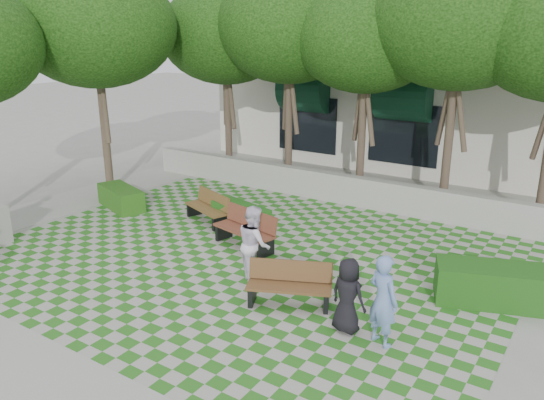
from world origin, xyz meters
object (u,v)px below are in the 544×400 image
Objects in this scene: hedge_midleft at (241,216)px; person_blue at (383,300)px; bench_east at (289,285)px; hedge_east at (495,285)px; hedge_west at (121,198)px; bench_west at (208,208)px; person_dark at (348,296)px; bench_mid at (246,230)px; person_white at (254,244)px.

person_blue is (5.44, -3.31, 0.51)m from hedge_midleft.
bench_east is at bearing -41.42° from hedge_midleft.
hedge_east is 10.78m from hedge_west.
bench_west is 3.08m from hedge_west.
person_blue is at bearing -174.86° from person_dark.
person_blue is at bearing -117.11° from hedge_east.
bench_mid is 1.13× the size of person_blue.
hedge_midleft is 5.78m from person_dark.
hedge_midleft is (-0.96, 1.08, -0.14)m from bench_mid.
hedge_west is (-7.44, 2.33, -0.09)m from bench_east.
person_white reaches higher than person_dark.
hedge_west is (-4.99, 0.40, -0.12)m from bench_mid.
bench_east is 1.03× the size of person_white.
hedge_midleft is at bearing 144.35° from bench_mid.
bench_west is 6.53m from person_dark.
bench_east is 1.40m from person_dark.
bench_mid is 1.34× the size of person_dark.
person_blue is (4.48, -2.23, 0.37)m from bench_mid.
bench_west is 0.77× the size of hedge_east.
hedge_west is at bearing 179.68° from hedge_east.
bench_west is at bearing 175.86° from hedge_east.
hedge_east is at bearing 16.35° from bench_west.
person_dark is (8.79, -2.57, 0.37)m from hedge_west.
hedge_midleft is (-3.41, 3.01, -0.11)m from bench_east.
person_blue reaches higher than hedge_midleft.
hedge_east is 2.92m from person_blue.
hedge_west reaches higher than hedge_midleft.
hedge_east is 3.22m from person_dark.
bench_mid reaches higher than hedge_west.
person_blue is 0.98× the size of person_white.
bench_mid is at bearing -6.88° from person_white.
hedge_east is 1.35× the size of person_blue.
hedge_east reaches higher than hedge_midleft.
person_white reaches higher than person_blue.
hedge_midleft is 1.08× the size of person_blue.
bench_mid is 1.11× the size of person_white.
bench_east is at bearing -25.52° from bench_mid.
person_white is at bearing 131.94° from bench_east.
hedge_east is at bearing -94.72° from person_blue.
person_dark reaches higher than hedge_east.
hedge_midleft is 3.35m from person_white.
bench_mid is 5.02m from person_blue.
bench_mid is 2.15m from bench_west.
person_white reaches higher than bench_east.
bench_west is 3.95m from person_white.
bench_mid reaches higher than hedge_midleft.
hedge_east is (7.74, -0.56, -0.02)m from bench_west.
bench_west is (-1.95, 0.90, -0.04)m from bench_mid.
hedge_east is 1.61× the size of person_dark.
person_white is (6.23, -1.79, 0.51)m from hedge_west.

